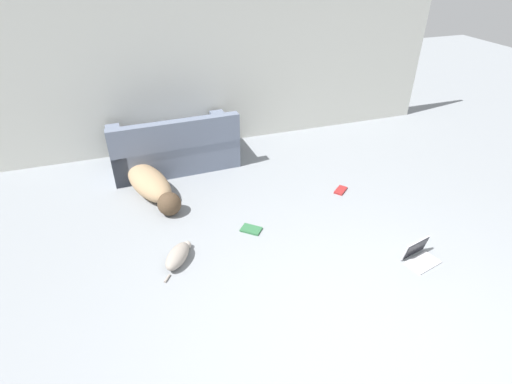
{
  "coord_description": "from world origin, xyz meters",
  "views": [
    {
      "loc": [
        -1.52,
        -1.56,
        2.84
      ],
      "look_at": [
        -0.39,
        1.78,
        0.59
      ],
      "focal_mm": 28.0,
      "sensor_mm": 36.0,
      "label": 1
    }
  ],
  "objects_px": {
    "couch": "(174,148)",
    "book_green": "(251,229)",
    "dog": "(152,185)",
    "cat": "(178,256)",
    "book_red": "(341,190)",
    "laptop_open": "(419,254)"
  },
  "relations": [
    {
      "from": "cat",
      "to": "laptop_open",
      "type": "distance_m",
      "value": 2.49
    },
    {
      "from": "couch",
      "to": "cat",
      "type": "distance_m",
      "value": 2.15
    },
    {
      "from": "book_red",
      "to": "book_green",
      "type": "height_order",
      "value": "same"
    },
    {
      "from": "couch",
      "to": "dog",
      "type": "relative_size",
      "value": 1.22
    },
    {
      "from": "book_red",
      "to": "book_green",
      "type": "distance_m",
      "value": 1.45
    },
    {
      "from": "couch",
      "to": "book_green",
      "type": "height_order",
      "value": "couch"
    },
    {
      "from": "cat",
      "to": "book_red",
      "type": "bearing_deg",
      "value": -39.02
    },
    {
      "from": "couch",
      "to": "book_green",
      "type": "distance_m",
      "value": 1.96
    },
    {
      "from": "book_red",
      "to": "book_green",
      "type": "bearing_deg",
      "value": -163.13
    },
    {
      "from": "cat",
      "to": "book_green",
      "type": "bearing_deg",
      "value": -39.27
    },
    {
      "from": "dog",
      "to": "book_red",
      "type": "relative_size",
      "value": 6.2
    },
    {
      "from": "laptop_open",
      "to": "couch",
      "type": "bearing_deg",
      "value": 111.88
    },
    {
      "from": "laptop_open",
      "to": "book_green",
      "type": "height_order",
      "value": "laptop_open"
    },
    {
      "from": "dog",
      "to": "cat",
      "type": "distance_m",
      "value": 1.37
    },
    {
      "from": "couch",
      "to": "cat",
      "type": "xyz_separation_m",
      "value": [
        -0.31,
        -2.12,
        -0.19
      ]
    },
    {
      "from": "couch",
      "to": "book_red",
      "type": "height_order",
      "value": "couch"
    },
    {
      "from": "cat",
      "to": "book_red",
      "type": "relative_size",
      "value": 2.17
    },
    {
      "from": "book_red",
      "to": "laptop_open",
      "type": "bearing_deg",
      "value": -85.81
    },
    {
      "from": "laptop_open",
      "to": "book_red",
      "type": "distance_m",
      "value": 1.45
    },
    {
      "from": "couch",
      "to": "dog",
      "type": "xyz_separation_m",
      "value": [
        -0.41,
        -0.76,
        -0.11
      ]
    },
    {
      "from": "book_red",
      "to": "book_green",
      "type": "relative_size",
      "value": 0.88
    },
    {
      "from": "book_green",
      "to": "book_red",
      "type": "bearing_deg",
      "value": 16.87
    }
  ]
}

